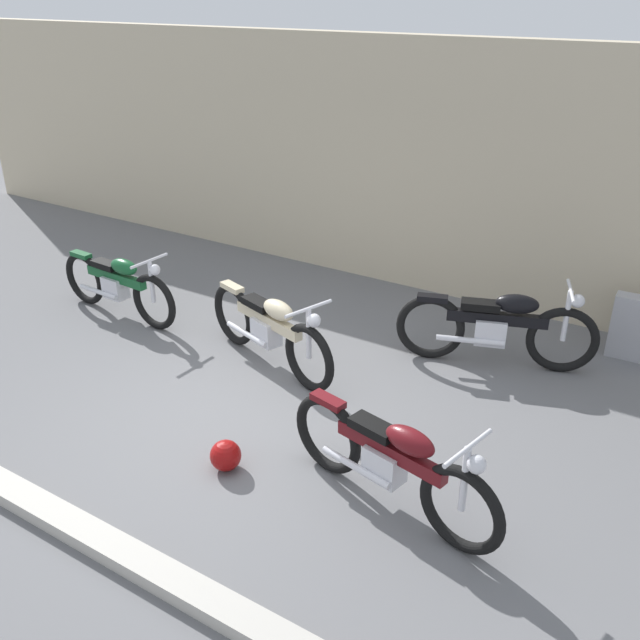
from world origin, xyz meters
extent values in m
plane|color=slate|center=(0.00, 0.00, 0.00)|extent=(40.00, 40.00, 0.00)
cube|color=beige|center=(0.00, 4.03, 1.63)|extent=(18.00, 0.30, 3.27)
cube|color=#B7B2A8|center=(0.00, -1.89, 0.06)|extent=(18.00, 0.24, 0.12)
sphere|color=maroon|center=(0.40, -0.65, 0.14)|extent=(0.28, 0.28, 0.28)
torus|color=black|center=(2.47, -0.46, 0.36)|extent=(0.73, 0.24, 0.73)
torus|color=black|center=(1.15, -0.18, 0.36)|extent=(0.73, 0.24, 0.73)
cube|color=silver|center=(1.76, -0.31, 0.38)|extent=(0.35, 0.26, 0.28)
cube|color=#590F14|center=(1.81, -0.32, 0.54)|extent=(1.02, 0.31, 0.12)
ellipsoid|color=#590F14|center=(1.98, -0.36, 0.72)|extent=(0.47, 0.28, 0.20)
cube|color=black|center=(1.63, -0.28, 0.67)|extent=(0.43, 0.26, 0.08)
cube|color=#590F14|center=(1.15, -0.18, 0.70)|extent=(0.34, 0.18, 0.06)
cylinder|color=silver|center=(2.47, -0.46, 0.64)|extent=(0.06, 0.06, 0.55)
cylinder|color=silver|center=(2.47, -0.46, 0.91)|extent=(0.15, 0.57, 0.04)
sphere|color=silver|center=(2.54, -0.48, 0.81)|extent=(0.14, 0.14, 0.14)
cylinder|color=silver|center=(1.54, -0.39, 0.31)|extent=(0.69, 0.20, 0.06)
torus|color=black|center=(-2.07, 1.03, 0.35)|extent=(0.71, 0.12, 0.71)
torus|color=black|center=(-3.38, 1.10, 0.35)|extent=(0.71, 0.12, 0.71)
cube|color=silver|center=(-2.77, 1.07, 0.37)|extent=(0.32, 0.21, 0.27)
cube|color=#145128|center=(-2.72, 1.07, 0.53)|extent=(1.00, 0.14, 0.12)
ellipsoid|color=#145128|center=(-2.55, 1.06, 0.70)|extent=(0.43, 0.21, 0.19)
cube|color=black|center=(-2.90, 1.07, 0.65)|extent=(0.39, 0.19, 0.08)
cube|color=#145128|center=(-3.38, 1.10, 0.68)|extent=(0.31, 0.13, 0.06)
cylinder|color=silver|center=(-2.07, 1.03, 0.62)|extent=(0.05, 0.05, 0.53)
cylinder|color=silver|center=(-2.07, 1.03, 0.89)|extent=(0.06, 0.56, 0.03)
sphere|color=silver|center=(-2.00, 1.03, 0.79)|extent=(0.14, 0.14, 0.14)
cylinder|color=silver|center=(-2.97, 0.96, 0.30)|extent=(0.68, 0.09, 0.06)
torus|color=black|center=(0.29, 0.85, 0.37)|extent=(0.73, 0.30, 0.74)
torus|color=black|center=(-1.01, 1.25, 0.37)|extent=(0.73, 0.30, 0.74)
cube|color=silver|center=(-0.41, 1.06, 0.39)|extent=(0.37, 0.29, 0.28)
cube|color=beige|center=(-0.36, 1.05, 0.55)|extent=(1.02, 0.40, 0.12)
ellipsoid|color=beige|center=(-0.19, 0.99, 0.73)|extent=(0.48, 0.32, 0.20)
cube|color=black|center=(-0.54, 1.10, 0.68)|extent=(0.44, 0.29, 0.08)
cube|color=beige|center=(-1.01, 1.25, 0.71)|extent=(0.34, 0.21, 0.06)
cylinder|color=silver|center=(0.29, 0.85, 0.65)|extent=(0.06, 0.06, 0.56)
cylinder|color=silver|center=(0.29, 0.85, 0.92)|extent=(0.21, 0.57, 0.04)
sphere|color=silver|center=(0.37, 0.82, 0.82)|extent=(0.14, 0.14, 0.14)
cylinder|color=silver|center=(-0.64, 1.01, 0.32)|extent=(0.69, 0.27, 0.06)
torus|color=black|center=(2.39, 2.60, 0.38)|extent=(0.75, 0.34, 0.76)
torus|color=black|center=(1.06, 2.14, 0.38)|extent=(0.75, 0.34, 0.76)
cube|color=silver|center=(1.68, 2.35, 0.40)|extent=(0.38, 0.31, 0.29)
cube|color=black|center=(1.73, 2.37, 0.57)|extent=(1.04, 0.45, 0.13)
ellipsoid|color=black|center=(1.90, 2.43, 0.76)|extent=(0.50, 0.35, 0.21)
cube|color=black|center=(1.55, 2.31, 0.70)|extent=(0.46, 0.32, 0.08)
cube|color=black|center=(1.06, 2.14, 0.74)|extent=(0.36, 0.23, 0.06)
cylinder|color=silver|center=(2.39, 2.60, 0.67)|extent=(0.06, 0.06, 0.57)
cylinder|color=silver|center=(2.39, 2.60, 0.95)|extent=(0.24, 0.58, 0.04)
sphere|color=silver|center=(2.47, 2.63, 0.85)|extent=(0.15, 0.15, 0.15)
cylinder|color=silver|center=(1.52, 2.17, 0.33)|extent=(0.71, 0.30, 0.06)
camera|label=1|loc=(3.69, -4.33, 3.81)|focal=38.79mm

